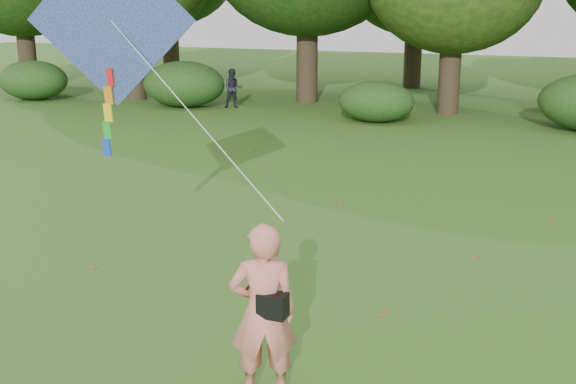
% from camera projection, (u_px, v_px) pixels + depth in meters
% --- Properties ---
extents(ground, '(100.00, 100.00, 0.00)m').
position_uv_depth(ground, '(327.00, 368.00, 8.42)').
color(ground, '#265114').
rests_on(ground, ground).
extents(man_kite_flyer, '(0.85, 0.73, 1.97)m').
position_uv_depth(man_kite_flyer, '(263.00, 313.00, 7.56)').
color(man_kite_flyer, '#EA7D6E').
rests_on(man_kite_flyer, ground).
extents(bystander_left, '(0.93, 0.86, 1.53)m').
position_uv_depth(bystander_left, '(233.00, 89.00, 28.16)').
color(bystander_left, '#22232E').
rests_on(bystander_left, ground).
extents(crossbody_bag, '(0.43, 0.20, 0.74)m').
position_uv_depth(crossbody_bag, '(272.00, 304.00, 7.46)').
color(crossbody_bag, black).
rests_on(crossbody_bag, ground).
extents(flying_kite, '(4.78, 2.74, 3.19)m').
position_uv_depth(flying_kite, '(111.00, 24.00, 10.12)').
color(flying_kite, '#234B99').
rests_on(flying_kite, ground).
extents(shrub_band, '(39.15, 3.22, 1.88)m').
position_uv_depth(shrub_band, '(475.00, 100.00, 24.25)').
color(shrub_band, '#264919').
rests_on(shrub_band, ground).
extents(fallen_leaves, '(11.38, 10.00, 0.01)m').
position_uv_depth(fallen_leaves, '(428.00, 211.00, 14.60)').
color(fallen_leaves, brown).
rests_on(fallen_leaves, ground).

